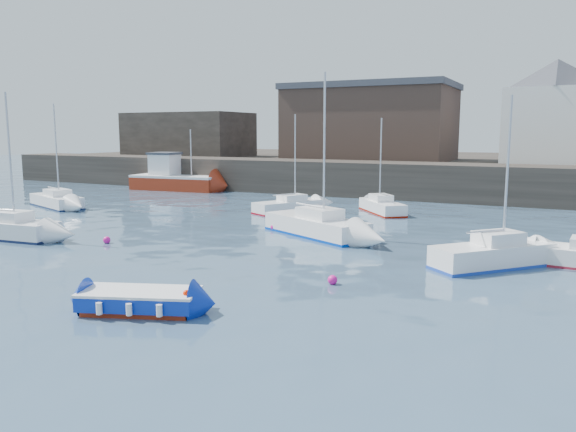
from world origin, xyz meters
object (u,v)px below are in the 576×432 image
at_px(blue_dinghy, 140,300).
at_px(sailboat_a, 7,228).
at_px(sailboat_b, 316,225).
at_px(sailboat_f, 382,206).
at_px(sailboat_h, 289,206).
at_px(buoy_near, 107,243).
at_px(buoy_far, 274,230).
at_px(sailboat_e, 57,201).
at_px(buoy_mid, 332,284).
at_px(sailboat_c, 493,254).
at_px(fishing_boat, 174,178).

height_order(blue_dinghy, sailboat_a, sailboat_a).
bearing_deg(blue_dinghy, sailboat_a, 156.18).
distance_m(sailboat_b, sailboat_f, 10.07).
distance_m(sailboat_a, sailboat_h, 18.07).
bearing_deg(buoy_near, blue_dinghy, -41.07).
bearing_deg(sailboat_b, buoy_far, 171.24).
xyz_separation_m(sailboat_a, sailboat_b, (14.42, 8.06, 0.03)).
xyz_separation_m(buoy_near, buoy_far, (5.88, 7.15, 0.00)).
bearing_deg(sailboat_e, buoy_mid, -22.14).
relative_size(sailboat_b, sailboat_h, 1.27).
bearing_deg(sailboat_h, sailboat_c, -36.13).
xyz_separation_m(sailboat_f, buoy_far, (-3.49, -9.61, -0.46)).
distance_m(blue_dinghy, buoy_mid, 7.14).
relative_size(sailboat_f, buoy_far, 15.90).
relative_size(sailboat_c, buoy_near, 19.08).
height_order(blue_dinghy, buoy_mid, blue_dinghy).
xyz_separation_m(sailboat_h, buoy_mid, (9.88, -16.39, -0.45)).
relative_size(blue_dinghy, sailboat_h, 0.59).
height_order(sailboat_c, buoy_near, sailboat_c).
bearing_deg(sailboat_c, sailboat_e, 170.40).
relative_size(sailboat_c, sailboat_f, 1.08).
height_order(sailboat_h, buoy_far, sailboat_h).
height_order(fishing_boat, sailboat_e, sailboat_e).
relative_size(sailboat_c, buoy_mid, 19.43).
bearing_deg(sailboat_h, buoy_near, -103.21).
bearing_deg(sailboat_a, fishing_boat, 107.78).
relative_size(fishing_boat, buoy_far, 22.02).
relative_size(fishing_boat, buoy_mid, 24.88).
xyz_separation_m(sailboat_a, buoy_mid, (18.94, -0.76, -0.54)).
bearing_deg(sailboat_e, fishing_boat, 90.00).
bearing_deg(buoy_far, sailboat_e, 175.21).
relative_size(sailboat_a, sailboat_f, 1.16).
distance_m(blue_dinghy, buoy_far, 15.32).
height_order(sailboat_c, buoy_mid, sailboat_c).
relative_size(sailboat_a, sailboat_c, 1.07).
distance_m(sailboat_c, sailboat_h, 18.46).
relative_size(blue_dinghy, sailboat_f, 0.61).
bearing_deg(buoy_mid, buoy_near, 170.94).
distance_m(sailboat_b, sailboat_e, 22.34).
relative_size(sailboat_h, buoy_mid, 18.70).
bearing_deg(sailboat_h, buoy_mid, -58.92).
xyz_separation_m(sailboat_f, buoy_mid, (3.86, -18.87, -0.46)).
bearing_deg(buoy_near, sailboat_b, 37.62).
distance_m(fishing_boat, sailboat_f, 23.75).
distance_m(sailboat_a, sailboat_b, 16.52).
height_order(sailboat_b, sailboat_e, sailboat_b).
xyz_separation_m(sailboat_a, sailboat_h, (9.06, 15.63, -0.09)).
bearing_deg(sailboat_c, sailboat_f, 123.64).
bearing_deg(sailboat_h, sailboat_e, -161.94).
bearing_deg(sailboat_a, buoy_far, 36.25).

